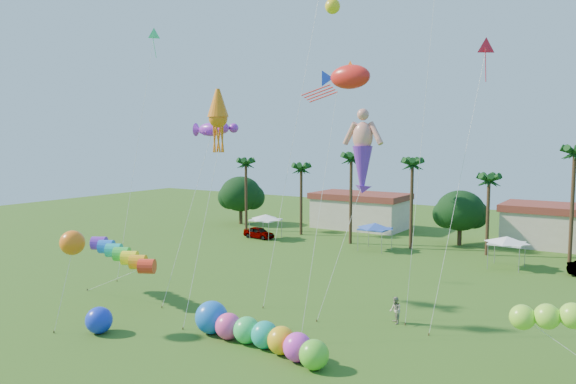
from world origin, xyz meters
The scene contains 16 objects.
tree_line centered at (3.57, 44.00, 4.28)m, with size 69.46×8.91×11.00m.
buildings_row centered at (-3.09, 50.00, 2.00)m, with size 35.00×7.00×4.00m.
tent_row centered at (-6.00, 36.33, 2.75)m, with size 31.00×4.00×0.60m.
car_a centered at (-21.04, 36.00, 0.70)m, with size 1.66×4.12×1.40m, color #4C4C54.
spectator_b centered at (5.23, 15.14, 0.90)m, with size 0.88×0.68×1.81m, color #9D9A83.
caterpillar_inflatable centered at (-0.20, 6.63, 0.88)m, with size 10.26×3.28×2.09m.
blue_ball centered at (-9.89, 3.17, 0.85)m, with size 1.70×1.70×1.70m, color #1833DC.
rainbow_tube centered at (-13.19, 8.50, 3.13)m, with size 9.74×3.53×3.68m.
green_worm centered at (14.02, 10.04, 3.41)m, with size 9.47×3.43×4.16m.
orange_ball_kite centered at (-11.49, 2.59, 5.76)m, with size 1.97×2.00×6.55m.
merman_kite centered at (2.09, 16.38, 11.05)m, with size 2.91×5.02×13.89m.
fish_kite centered at (2.25, 14.00, 16.34)m, with size 4.41×6.71×17.23m.
squid_kite centered at (-5.63, 10.02, 13.69)m, with size 1.79×4.43×15.75m.
lobster_kite centered at (-9.42, 13.69, 13.01)m, with size 4.10×6.02×13.75m.
delta_kite_red centered at (9.59, 18.96, 18.04)m, with size 2.39×5.46×18.95m.
delta_kite_green centered at (-18.78, 16.96, 21.12)m, with size 0.93×5.23×22.14m.
Camera 1 is at (18.97, -19.42, 12.43)m, focal length 35.00 mm.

